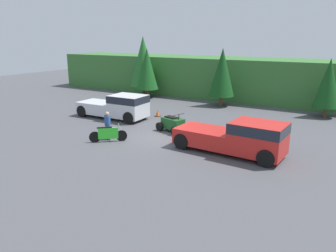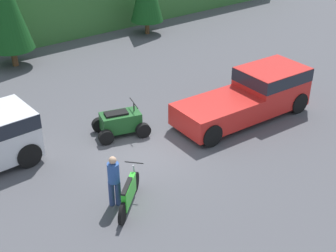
{
  "view_description": "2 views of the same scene",
  "coord_description": "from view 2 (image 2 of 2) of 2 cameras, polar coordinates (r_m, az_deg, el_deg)",
  "views": [
    {
      "loc": [
        10.59,
        -16.61,
        6.1
      ],
      "look_at": [
        0.88,
        -0.37,
        0.95
      ],
      "focal_mm": 35.0,
      "sensor_mm": 36.0,
      "label": 1
    },
    {
      "loc": [
        -8.25,
        -12.08,
        9.2
      ],
      "look_at": [
        0.88,
        -0.37,
        0.95
      ],
      "focal_mm": 50.0,
      "sensor_mm": 36.0,
      "label": 2
    }
  ],
  "objects": [
    {
      "name": "rider_person",
      "position": [
        14.28,
        -6.62,
        -6.47
      ],
      "size": [
        0.5,
        0.5,
        1.75
      ],
      "rotation": [
        0.0,
        0.0,
        1.01
      ],
      "color": "navy",
      "rests_on": "ground_plane"
    },
    {
      "name": "quad_atv",
      "position": [
        18.22,
        -5.8,
        0.41
      ],
      "size": [
        2.33,
        1.8,
        1.28
      ],
      "rotation": [
        0.0,
        0.0,
        -0.29
      ],
      "color": "black",
      "rests_on": "ground_plane"
    },
    {
      "name": "pickup_truck_red",
      "position": [
        19.68,
        10.39,
        3.95
      ],
      "size": [
        6.05,
        2.45,
        1.9
      ],
      "rotation": [
        0.0,
        0.0,
        -0.05
      ],
      "color": "red",
      "rests_on": "ground_plane"
    },
    {
      "name": "tree_mid_right",
      "position": [
        25.27,
        -19.13,
        13.45
      ],
      "size": [
        2.29,
        2.29,
        5.2
      ],
      "color": "brown",
      "rests_on": "ground_plane"
    },
    {
      "name": "dirt_bike",
      "position": [
        14.46,
        -4.78,
        -8.22
      ],
      "size": [
        1.75,
        1.58,
        1.14
      ],
      "rotation": [
        0.0,
        0.0,
        0.73
      ],
      "color": "black",
      "rests_on": "ground_plane"
    },
    {
      "name": "traffic_cone",
      "position": [
        19.71,
        -18.62,
        0.42
      ],
      "size": [
        0.42,
        0.42,
        0.55
      ],
      "color": "black",
      "rests_on": "ground_plane"
    },
    {
      "name": "ground_plane",
      "position": [
        17.28,
        -3.07,
        -3.16
      ],
      "size": [
        80.0,
        80.0,
        0.0
      ],
      "primitive_type": "plane",
      "color": "#4C4C51"
    }
  ]
}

